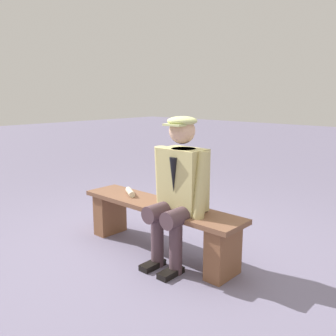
# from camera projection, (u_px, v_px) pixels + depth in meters

# --- Properties ---
(ground_plane) EXTENTS (30.00, 30.00, 0.00)m
(ground_plane) POSITION_uv_depth(u_px,v_px,m) (159.00, 251.00, 3.45)
(ground_plane) COLOR slate
(bench) EXTENTS (1.73, 0.38, 0.47)m
(bench) POSITION_uv_depth(u_px,v_px,m) (159.00, 221.00, 3.39)
(bench) COLOR brown
(bench) RESTS_ON ground
(seated_man) EXTENTS (0.54, 0.52, 1.29)m
(seated_man) POSITION_uv_depth(u_px,v_px,m) (179.00, 186.00, 3.07)
(seated_man) COLOR tan
(seated_man) RESTS_ON ground
(rolled_magazine) EXTENTS (0.21, 0.16, 0.06)m
(rolled_magazine) POSITION_uv_depth(u_px,v_px,m) (130.00, 192.00, 3.63)
(rolled_magazine) COLOR beige
(rolled_magazine) RESTS_ON bench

